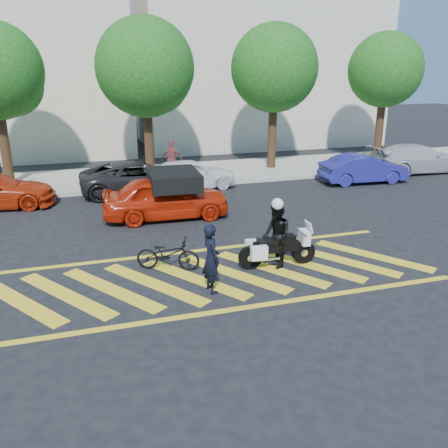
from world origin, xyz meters
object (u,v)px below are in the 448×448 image
object	(u,v)px
officer_moto	(276,236)
red_convertible	(166,197)
parked_mid_left	(139,178)
police_motorcycle	(276,248)
officer_bike	(211,258)
parked_mid_right	(189,174)
bicycle	(168,254)
parked_far_right	(417,158)
parked_right	(364,169)

from	to	relation	value
officer_moto	red_convertible	bearing A→B (deg)	-154.98
parked_mid_left	police_motorcycle	bearing A→B (deg)	-162.46
officer_bike	parked_mid_right	xyz separation A→B (m)	(1.73, 10.01, -0.19)
bicycle	parked_mid_left	bearing A→B (deg)	20.26
parked_mid_right	police_motorcycle	bearing A→B (deg)	175.80
officer_bike	police_motorcycle	xyz separation A→B (m)	(2.17, 0.96, -0.35)
officer_bike	parked_far_right	bearing A→B (deg)	-61.76
bicycle	officer_moto	size ratio (longest dim) A/B	0.96
officer_moto	red_convertible	distance (m)	5.71
bicycle	police_motorcycle	xyz separation A→B (m)	(2.98, -0.65, 0.08)
officer_moto	parked_right	distance (m)	11.10
bicycle	parked_mid_left	distance (m)	8.41
parked_mid_left	parked_far_right	distance (m)	14.42
red_convertible	parked_mid_left	bearing A→B (deg)	9.86
parked_mid_right	parked_far_right	xyz separation A→B (m)	(12.15, 0.00, 0.03)
officer_moto	parked_far_right	world-z (taller)	officer_moto
officer_moto	parked_far_right	xyz separation A→B (m)	(11.72, 9.05, -0.19)
parked_mid_left	parked_far_right	xyz separation A→B (m)	(14.42, 0.00, 0.03)
parked_mid_right	parked_right	bearing A→B (deg)	-105.07
police_motorcycle	red_convertible	distance (m)	5.72
parked_mid_right	parked_right	distance (m)	8.32
bicycle	officer_moto	world-z (taller)	officer_moto
bicycle	parked_mid_left	xyz separation A→B (m)	(0.27, 8.40, 0.24)
red_convertible	parked_right	distance (m)	10.33
bicycle	parked_mid_right	world-z (taller)	parked_mid_right
officer_moto	red_convertible	world-z (taller)	officer_moto
parked_mid_right	bicycle	bearing A→B (deg)	156.21
parked_right	officer_bike	bearing A→B (deg)	134.35
parked_right	parked_far_right	size ratio (longest dim) A/B	0.82
officer_bike	red_convertible	distance (m)	6.23
parked_mid_left	officer_moto	bearing A→B (deg)	-162.55
bicycle	parked_right	bearing A→B (deg)	-34.05
police_motorcycle	parked_mid_right	bearing A→B (deg)	95.35
officer_moto	parked_mid_right	distance (m)	9.07
police_motorcycle	officer_moto	xyz separation A→B (m)	(-0.02, -0.00, 0.38)
police_motorcycle	parked_mid_left	xyz separation A→B (m)	(-2.71, 9.05, 0.16)
bicycle	parked_mid_right	xyz separation A→B (m)	(2.54, 8.40, 0.24)
parked_mid_left	parked_right	world-z (taller)	parked_mid_left
parked_far_right	parked_right	bearing A→B (deg)	107.40
bicycle	officer_bike	bearing A→B (deg)	-131.24
officer_bike	parked_mid_left	bearing A→B (deg)	-4.47
officer_bike	officer_moto	bearing A→B (deg)	-73.57
parked_mid_left	parked_right	size ratio (longest dim) A/B	1.22
officer_bike	red_convertible	size ratio (longest dim) A/B	0.39
parked_far_right	officer_moto	bearing A→B (deg)	128.42
red_convertible	officer_bike	bearing A→B (deg)	-177.66
red_convertible	bicycle	bearing A→B (deg)	172.46
police_motorcycle	officer_moto	world-z (taller)	officer_moto
officer_moto	bicycle	bearing A→B (deg)	-99.91
officer_moto	parked_mid_right	world-z (taller)	officer_moto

